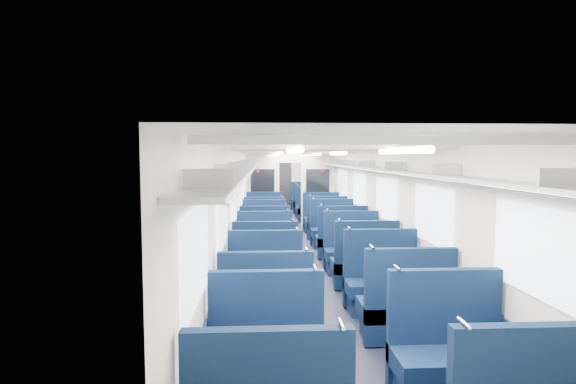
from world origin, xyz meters
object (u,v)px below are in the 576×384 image
at_px(seat_22, 264,207).
at_px(seat_9, 364,266).
at_px(seat_4, 266,317).
at_px(end_door, 283,184).
at_px(seat_20, 264,211).
at_px(seat_6, 265,288).
at_px(seat_13, 341,241).
at_px(seat_18, 264,219).
at_px(seat_21, 313,211).
at_px(seat_23, 310,207).
at_px(seat_7, 382,286).
at_px(seat_17, 326,225).
at_px(seat_5, 406,311).
at_px(seat_10, 265,253).
at_px(seat_24, 264,204).
at_px(seat_3, 449,358).
at_px(seat_8, 265,267).
at_px(seat_19, 321,220).
at_px(seat_16, 264,226).
at_px(bulkhead, 290,187).
at_px(seat_25, 307,204).
at_px(seat_26, 264,201).
at_px(seat_11, 352,253).
at_px(seat_2, 267,361).
at_px(seat_14, 265,232).
at_px(seat_15, 332,232).
at_px(seat_12, 265,241).

bearing_deg(seat_22, seat_9, -79.53).
bearing_deg(seat_4, end_door, 86.81).
bearing_deg(seat_20, seat_6, -90.00).
distance_m(seat_13, seat_18, 3.95).
relative_size(seat_21, seat_23, 1.00).
xyz_separation_m(seat_6, seat_7, (1.66, 0.01, 0.00)).
height_order(seat_17, seat_23, same).
distance_m(seat_5, seat_10, 3.72).
distance_m(seat_17, seat_24, 5.76).
xyz_separation_m(seat_3, seat_6, (-1.66, 2.33, 0.00)).
xyz_separation_m(seat_8, seat_23, (1.66, 8.80, 0.00)).
bearing_deg(seat_19, seat_16, -145.48).
relative_size(bulkhead, seat_4, 2.36).
height_order(seat_4, seat_9, same).
bearing_deg(seat_20, seat_13, -73.25).
height_order(seat_3, seat_18, same).
bearing_deg(seat_3, seat_18, 100.10).
distance_m(seat_20, seat_22, 1.22).
height_order(seat_5, seat_10, same).
height_order(seat_4, seat_13, same).
height_order(seat_10, seat_25, same).
bearing_deg(seat_26, seat_11, -80.83).
relative_size(seat_2, seat_24, 1.00).
bearing_deg(bulkhead, seat_7, -84.18).
relative_size(seat_13, seat_20, 1.00).
bearing_deg(end_door, seat_17, -84.05).
relative_size(seat_3, seat_22, 1.00).
height_order(end_door, seat_6, end_door).
xyz_separation_m(seat_3, seat_13, (0.00, 5.74, 0.00)).
bearing_deg(seat_20, seat_16, -90.00).
bearing_deg(seat_3, seat_10, 109.85).
distance_m(seat_3, seat_9, 3.48).
distance_m(seat_6, seat_10, 2.27).
bearing_deg(seat_5, end_door, 93.21).
relative_size(seat_3, seat_26, 1.00).
distance_m(seat_4, seat_14, 5.81).
xyz_separation_m(seat_10, seat_20, (0.00, 6.65, 0.00)).
xyz_separation_m(seat_4, seat_7, (1.66, 1.18, 0.00)).
height_order(seat_11, seat_21, same).
bearing_deg(seat_13, seat_21, 90.00).
bearing_deg(seat_17, end_door, 95.95).
distance_m(seat_19, seat_21, 2.21).
relative_size(seat_2, seat_7, 1.00).
distance_m(seat_15, seat_22, 5.71).
xyz_separation_m(bulkhead, seat_19, (0.83, -1.39, -0.87)).
bearing_deg(seat_9, seat_16, 110.35).
xyz_separation_m(seat_19, seat_23, (0.00, 3.21, 0.00)).
bearing_deg(seat_15, seat_19, 90.00).
bearing_deg(seat_26, seat_16, -90.00).
bearing_deg(seat_9, seat_12, 125.46).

